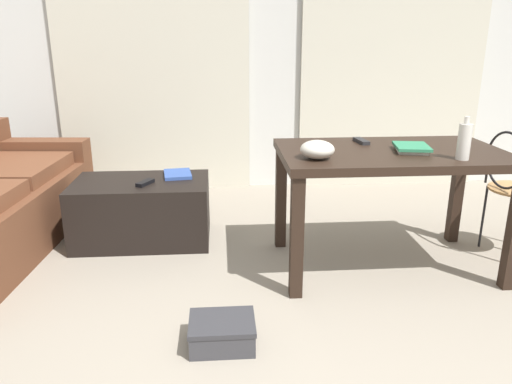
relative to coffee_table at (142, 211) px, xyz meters
name	(u,v)px	position (x,y,z in m)	size (l,w,h in m)	color
ground_plane	(310,281)	(1.08, -0.72, -0.22)	(8.00, 8.00, 0.00)	gray
wall_back	(274,45)	(1.08, 1.34, 1.11)	(5.77, 0.10, 2.66)	silver
curtains	(275,61)	(1.08, 1.26, 0.97)	(3.95, 0.03, 2.38)	beige
coffee_table	(142,211)	(0.00, 0.00, 0.00)	(0.94, 0.57, 0.44)	black
craft_table	(391,166)	(1.59, -0.53, 0.43)	(1.34, 0.80, 0.75)	black
wire_chair	(512,179)	(2.44, -0.43, 0.30)	(0.37, 0.39, 0.84)	#B7844C
bottle_near	(464,141)	(1.89, -0.80, 0.64)	(0.07, 0.07, 0.24)	beige
bowl	(317,150)	(1.10, -0.71, 0.59)	(0.19, 0.19, 0.10)	beige
book_stack	(412,148)	(1.69, -0.58, 0.55)	(0.23, 0.27, 0.04)	silver
tv_remote_on_table	(361,141)	(1.46, -0.32, 0.55)	(0.05, 0.16, 0.02)	#232326
tv_remote_primary	(145,183)	(0.05, -0.09, 0.23)	(0.05, 0.15, 0.03)	black
magazine	(178,174)	(0.25, 0.12, 0.23)	(0.19, 0.25, 0.02)	#33519E
shoebox	(222,332)	(0.55, -1.32, -0.15)	(0.31, 0.25, 0.13)	#38383D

